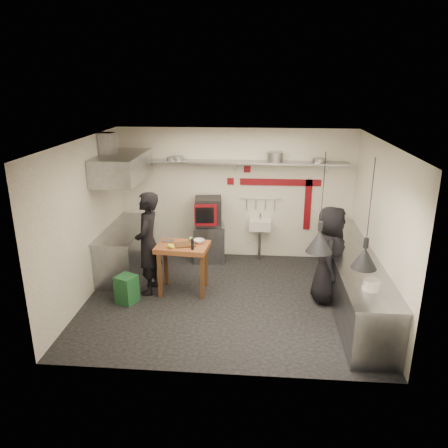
# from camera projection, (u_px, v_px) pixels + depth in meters

# --- Properties ---
(floor) EXTENTS (5.00, 5.00, 0.00)m
(floor) POSITION_uv_depth(u_px,v_px,m) (228.00, 299.00, 7.82)
(floor) COLOR black
(floor) RESTS_ON ground
(ceiling) EXTENTS (5.00, 5.00, 0.00)m
(ceiling) POSITION_uv_depth(u_px,v_px,m) (228.00, 142.00, 6.94)
(ceiling) COLOR beige
(ceiling) RESTS_ON floor
(wall_back) EXTENTS (5.00, 0.04, 2.80)m
(wall_back) POSITION_uv_depth(u_px,v_px,m) (235.00, 194.00, 9.37)
(wall_back) COLOR white
(wall_back) RESTS_ON floor
(wall_front) EXTENTS (5.00, 0.04, 2.80)m
(wall_front) POSITION_uv_depth(u_px,v_px,m) (215.00, 279.00, 5.40)
(wall_front) COLOR white
(wall_front) RESTS_ON floor
(wall_left) EXTENTS (0.04, 4.20, 2.80)m
(wall_left) POSITION_uv_depth(u_px,v_px,m) (85.00, 221.00, 7.58)
(wall_left) COLOR white
(wall_left) RESTS_ON floor
(wall_right) EXTENTS (0.04, 4.20, 2.80)m
(wall_right) POSITION_uv_depth(u_px,v_px,m) (379.00, 229.00, 7.18)
(wall_right) COLOR white
(wall_right) RESTS_ON floor
(red_band_horiz) EXTENTS (1.70, 0.02, 0.14)m
(red_band_horiz) POSITION_uv_depth(u_px,v_px,m) (280.00, 182.00, 9.18)
(red_band_horiz) COLOR maroon
(red_band_horiz) RESTS_ON wall_back
(red_band_vert) EXTENTS (0.14, 0.02, 1.10)m
(red_band_vert) POSITION_uv_depth(u_px,v_px,m) (308.00, 205.00, 9.29)
(red_band_vert) COLOR maroon
(red_band_vert) RESTS_ON wall_back
(red_tile_a) EXTENTS (0.14, 0.02, 0.14)m
(red_tile_a) POSITION_uv_depth(u_px,v_px,m) (247.00, 169.00, 9.15)
(red_tile_a) COLOR maroon
(red_tile_a) RESTS_ON wall_back
(red_tile_b) EXTENTS (0.14, 0.02, 0.14)m
(red_tile_b) POSITION_uv_depth(u_px,v_px,m) (231.00, 181.00, 9.27)
(red_tile_b) COLOR maroon
(red_tile_b) RESTS_ON wall_back
(back_shelf) EXTENTS (4.60, 0.34, 0.04)m
(back_shelf) POSITION_uv_depth(u_px,v_px,m) (235.00, 162.00, 8.97)
(back_shelf) COLOR gray
(back_shelf) RESTS_ON wall_back
(shelf_bracket_left) EXTENTS (0.04, 0.06, 0.24)m
(shelf_bracket_left) POSITION_uv_depth(u_px,v_px,m) (146.00, 164.00, 9.29)
(shelf_bracket_left) COLOR gray
(shelf_bracket_left) RESTS_ON wall_back
(shelf_bracket_mid) EXTENTS (0.04, 0.06, 0.24)m
(shelf_bracket_mid) POSITION_uv_depth(u_px,v_px,m) (235.00, 166.00, 9.14)
(shelf_bracket_mid) COLOR gray
(shelf_bracket_mid) RESTS_ON wall_back
(shelf_bracket_right) EXTENTS (0.04, 0.06, 0.24)m
(shelf_bracket_right) POSITION_uv_depth(u_px,v_px,m) (327.00, 167.00, 8.99)
(shelf_bracket_right) COLOR gray
(shelf_bracket_right) RESTS_ON wall_back
(pan_far_left) EXTENTS (0.30, 0.30, 0.09)m
(pan_far_left) POSITION_uv_depth(u_px,v_px,m) (178.00, 158.00, 9.04)
(pan_far_left) COLOR gray
(pan_far_left) RESTS_ON back_shelf
(pan_mid_left) EXTENTS (0.29, 0.29, 0.07)m
(pan_mid_left) POSITION_uv_depth(u_px,v_px,m) (172.00, 159.00, 9.06)
(pan_mid_left) COLOR gray
(pan_mid_left) RESTS_ON back_shelf
(stock_pot) EXTENTS (0.34, 0.34, 0.20)m
(stock_pot) POSITION_uv_depth(u_px,v_px,m) (275.00, 157.00, 8.87)
(stock_pot) COLOR gray
(stock_pot) RESTS_ON back_shelf
(pan_right) EXTENTS (0.27, 0.27, 0.08)m
(pan_right) POSITION_uv_depth(u_px,v_px,m) (319.00, 161.00, 8.81)
(pan_right) COLOR gray
(pan_right) RESTS_ON back_shelf
(oven_stand) EXTENTS (0.72, 0.66, 0.80)m
(oven_stand) POSITION_uv_depth(u_px,v_px,m) (209.00, 242.00, 9.41)
(oven_stand) COLOR gray
(oven_stand) RESTS_ON floor
(combi_oven) EXTENTS (0.60, 0.57, 0.58)m
(combi_oven) POSITION_uv_depth(u_px,v_px,m) (208.00, 211.00, 9.24)
(combi_oven) COLOR black
(combi_oven) RESTS_ON oven_stand
(oven_door) EXTENTS (0.46, 0.08, 0.46)m
(oven_door) POSITION_uv_depth(u_px,v_px,m) (206.00, 215.00, 8.95)
(oven_door) COLOR maroon
(oven_door) RESTS_ON combi_oven
(oven_glass) EXTENTS (0.38, 0.06, 0.34)m
(oven_glass) POSITION_uv_depth(u_px,v_px,m) (205.00, 215.00, 8.95)
(oven_glass) COLOR black
(oven_glass) RESTS_ON oven_door
(hand_sink) EXTENTS (0.46, 0.34, 0.22)m
(hand_sink) POSITION_uv_depth(u_px,v_px,m) (260.00, 225.00, 9.35)
(hand_sink) COLOR silver
(hand_sink) RESTS_ON wall_back
(sink_tap) EXTENTS (0.03, 0.03, 0.14)m
(sink_tap) POSITION_uv_depth(u_px,v_px,m) (260.00, 217.00, 9.29)
(sink_tap) COLOR gray
(sink_tap) RESTS_ON hand_sink
(sink_drain) EXTENTS (0.06, 0.06, 0.66)m
(sink_drain) POSITION_uv_depth(u_px,v_px,m) (260.00, 244.00, 9.45)
(sink_drain) COLOR gray
(sink_drain) RESTS_ON floor
(utensil_rail) EXTENTS (0.90, 0.02, 0.02)m
(utensil_rail) POSITION_uv_depth(u_px,v_px,m) (261.00, 199.00, 9.31)
(utensil_rail) COLOR gray
(utensil_rail) RESTS_ON wall_back
(counter_right) EXTENTS (0.70, 3.80, 0.90)m
(counter_right) POSITION_uv_depth(u_px,v_px,m) (352.00, 280.00, 7.51)
(counter_right) COLOR gray
(counter_right) RESTS_ON floor
(counter_right_top) EXTENTS (0.76, 3.90, 0.03)m
(counter_right_top) POSITION_uv_depth(u_px,v_px,m) (355.00, 256.00, 7.36)
(counter_right_top) COLOR gray
(counter_right_top) RESTS_ON counter_right
(plate_stack) EXTENTS (0.30, 0.30, 0.15)m
(plate_stack) POSITION_uv_depth(u_px,v_px,m) (372.00, 285.00, 6.11)
(plate_stack) COLOR silver
(plate_stack) RESTS_ON counter_right_top
(small_bowl_right) EXTENTS (0.26, 0.26, 0.05)m
(small_bowl_right) POSITION_uv_depth(u_px,v_px,m) (370.00, 288.00, 6.14)
(small_bowl_right) COLOR silver
(small_bowl_right) RESTS_ON counter_right_top
(counter_left) EXTENTS (0.70, 1.90, 0.90)m
(counter_left) POSITION_uv_depth(u_px,v_px,m) (126.00, 250.00, 8.84)
(counter_left) COLOR gray
(counter_left) RESTS_ON floor
(counter_left_top) EXTENTS (0.76, 2.00, 0.03)m
(counter_left_top) POSITION_uv_depth(u_px,v_px,m) (124.00, 228.00, 8.70)
(counter_left_top) COLOR gray
(counter_left_top) RESTS_ON counter_left
(extractor_hood) EXTENTS (0.78, 1.60, 0.50)m
(extractor_hood) POSITION_uv_depth(u_px,v_px,m) (122.00, 167.00, 8.30)
(extractor_hood) COLOR gray
(extractor_hood) RESTS_ON ceiling
(hood_duct) EXTENTS (0.28, 0.28, 0.50)m
(hood_duct) POSITION_uv_depth(u_px,v_px,m) (108.00, 146.00, 8.20)
(hood_duct) COLOR gray
(hood_duct) RESTS_ON ceiling
(green_bin) EXTENTS (0.42, 0.42, 0.50)m
(green_bin) POSITION_uv_depth(u_px,v_px,m) (127.00, 289.00, 7.64)
(green_bin) COLOR #1A4F27
(green_bin) RESTS_ON floor
(prep_table) EXTENTS (0.97, 0.72, 0.92)m
(prep_table) POSITION_uv_depth(u_px,v_px,m) (183.00, 268.00, 7.97)
(prep_table) COLOR brown
(prep_table) RESTS_ON floor
(cutting_board) EXTENTS (0.41, 0.34, 0.02)m
(cutting_board) POSITION_uv_depth(u_px,v_px,m) (185.00, 245.00, 7.79)
(cutting_board) COLOR #4F311B
(cutting_board) RESTS_ON prep_table
(pepper_mill) EXTENTS (0.07, 0.07, 0.20)m
(pepper_mill) POSITION_uv_depth(u_px,v_px,m) (192.00, 244.00, 7.58)
(pepper_mill) COLOR black
(pepper_mill) RESTS_ON prep_table
(lemon_a) EXTENTS (0.09, 0.09, 0.07)m
(lemon_a) POSITION_uv_depth(u_px,v_px,m) (169.00, 246.00, 7.67)
(lemon_a) COLOR yellow
(lemon_a) RESTS_ON prep_table
(lemon_b) EXTENTS (0.09, 0.09, 0.08)m
(lemon_b) POSITION_uv_depth(u_px,v_px,m) (172.00, 247.00, 7.64)
(lemon_b) COLOR yellow
(lemon_b) RESTS_ON prep_table
(veg_ball) EXTENTS (0.12, 0.12, 0.09)m
(veg_ball) POSITION_uv_depth(u_px,v_px,m) (191.00, 239.00, 7.96)
(veg_ball) COLOR #759C47
(veg_ball) RESTS_ON prep_table
(steel_tray) EXTENTS (0.22, 0.16, 0.03)m
(steel_tray) POSITION_uv_depth(u_px,v_px,m) (168.00, 241.00, 7.97)
(steel_tray) COLOR gray
(steel_tray) RESTS_ON prep_table
(bowl) EXTENTS (0.26, 0.26, 0.06)m
(bowl) POSITION_uv_depth(u_px,v_px,m) (199.00, 241.00, 7.91)
(bowl) COLOR silver
(bowl) RESTS_ON prep_table
(heat_lamp_near) EXTENTS (0.44, 0.44, 1.47)m
(heat_lamp_near) POSITION_uv_depth(u_px,v_px,m) (322.00, 204.00, 6.19)
(heat_lamp_near) COLOR black
(heat_lamp_near) RESTS_ON ceiling
(heat_lamp_far) EXTENTS (0.41, 0.41, 1.54)m
(heat_lamp_far) POSITION_uv_depth(u_px,v_px,m) (369.00, 215.00, 5.80)
(heat_lamp_far) COLOR black
(heat_lamp_far) RESTS_ON ceiling
(chef_left) EXTENTS (0.46, 0.69, 1.89)m
(chef_left) POSITION_uv_depth(u_px,v_px,m) (148.00, 243.00, 7.82)
(chef_left) COLOR black
(chef_left) RESTS_ON floor
(chef_right) EXTENTS (0.68, 0.92, 1.73)m
(chef_right) POSITION_uv_depth(u_px,v_px,m) (329.00, 255.00, 7.51)
(chef_right) COLOR black
(chef_right) RESTS_ON floor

